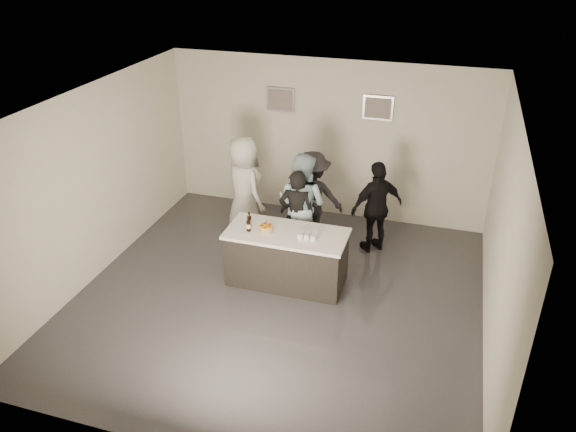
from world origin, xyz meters
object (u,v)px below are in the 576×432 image
at_px(beer_bottle_a, 249,219).
at_px(person_guest_back, 312,198).
at_px(bar_counter, 287,257).
at_px(person_main_blue, 301,205).
at_px(beer_bottle_b, 248,223).
at_px(person_main_black, 297,216).
at_px(person_guest_left, 244,188).
at_px(person_guest_right, 377,207).
at_px(cake, 266,229).

relative_size(beer_bottle_a, person_guest_back, 0.15).
distance_m(bar_counter, person_guest_back, 1.46).
relative_size(beer_bottle_a, person_main_blue, 0.14).
distance_m(beer_bottle_b, person_main_black, 1.01).
xyz_separation_m(bar_counter, person_main_blue, (-0.03, 0.93, 0.47)).
height_order(person_main_black, person_main_blue, person_main_blue).
height_order(bar_counter, person_main_blue, person_main_blue).
distance_m(person_main_blue, person_guest_left, 1.20).
xyz_separation_m(bar_counter, person_guest_left, (-1.18, 1.28, 0.48)).
bearing_deg(person_guest_back, person_guest_right, 162.40).
height_order(bar_counter, beer_bottle_a, beer_bottle_a).
relative_size(person_main_black, person_guest_back, 0.96).
xyz_separation_m(beer_bottle_a, person_guest_back, (0.64, 1.38, -0.18)).
xyz_separation_m(beer_bottle_b, person_guest_back, (0.60, 1.53, -0.18)).
bearing_deg(person_main_black, person_main_blue, -102.76).
bearing_deg(beer_bottle_a, bar_counter, -2.04).
distance_m(person_main_black, person_guest_right, 1.40).
xyz_separation_m(person_guest_left, person_guest_right, (2.34, 0.14, -0.11)).
height_order(bar_counter, person_main_black, person_main_black).
relative_size(bar_counter, beer_bottle_b, 7.15).
height_order(person_main_black, person_guest_right, person_guest_right).
bearing_deg(person_guest_right, cake, 5.43).
bearing_deg(bar_counter, person_guest_left, 132.64).
xyz_separation_m(person_main_blue, person_guest_right, (1.19, 0.48, -0.10)).
height_order(person_main_blue, person_guest_right, person_main_blue).
bearing_deg(person_main_blue, person_guest_right, -142.76).
bearing_deg(person_main_blue, bar_counter, 106.91).
xyz_separation_m(person_guest_left, person_guest_back, (1.20, 0.12, -0.09)).
bearing_deg(person_guest_back, person_main_black, 65.44).
distance_m(cake, person_main_blue, 1.03).
distance_m(person_main_blue, person_guest_back, 0.48).
distance_m(cake, person_main_black, 0.82).
bearing_deg(bar_counter, person_guest_back, 88.90).
xyz_separation_m(person_guest_right, person_guest_back, (-1.13, -0.02, 0.03)).
distance_m(cake, beer_bottle_a, 0.32).
bearing_deg(person_guest_back, bar_counter, 70.43).
relative_size(person_main_blue, person_guest_left, 0.98).
height_order(beer_bottle_a, person_main_blue, person_main_blue).
height_order(cake, person_main_black, person_main_black).
distance_m(beer_bottle_a, person_guest_left, 1.38).
bearing_deg(beer_bottle_b, person_guest_left, 113.36).
height_order(cake, beer_bottle_a, beer_bottle_a).
distance_m(person_main_black, person_main_blue, 0.24).
height_order(bar_counter, beer_bottle_b, beer_bottle_b).
distance_m(cake, beer_bottle_b, 0.28).
height_order(person_main_black, person_guest_left, person_guest_left).
relative_size(cake, person_main_blue, 0.12).
height_order(cake, person_main_blue, person_main_blue).
height_order(person_guest_left, person_guest_right, person_guest_left).
relative_size(beer_bottle_a, person_guest_right, 0.16).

